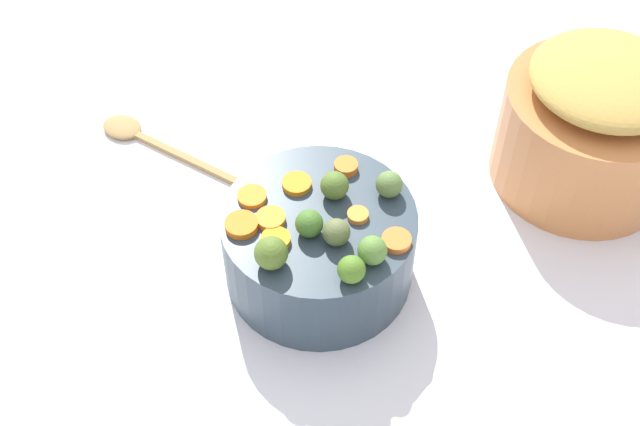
{
  "coord_description": "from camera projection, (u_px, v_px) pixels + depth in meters",
  "views": [
    {
      "loc": [
        0.57,
        -0.27,
        0.87
      ],
      "look_at": [
        0.0,
        -0.02,
        0.14
      ],
      "focal_mm": 46.82,
      "sensor_mm": 36.0,
      "label": 1
    }
  ],
  "objects": [
    {
      "name": "tabletop",
      "position": [
        336.0,
        271.0,
        1.06
      ],
      "size": [
        2.4,
        2.4,
        0.02
      ],
      "primitive_type": "cube",
      "color": "white",
      "rests_on": "ground"
    },
    {
      "name": "serving_bowl_carrots",
      "position": [
        320.0,
        248.0,
        1.0
      ],
      "size": [
        0.23,
        0.23,
        0.11
      ],
      "primitive_type": "cylinder",
      "color": "#2F3F4A",
      "rests_on": "tabletop"
    },
    {
      "name": "metal_pot",
      "position": [
        589.0,
        135.0,
        1.1
      ],
      "size": [
        0.24,
        0.24,
        0.15
      ],
      "primitive_type": "cylinder",
      "color": "#CC7E44",
      "rests_on": "tabletop"
    },
    {
      "name": "stuffing_mound",
      "position": [
        609.0,
        79.0,
        1.03
      ],
      "size": [
        0.2,
        0.2,
        0.05
      ],
      "primitive_type": "ellipsoid",
      "color": "gold",
      "rests_on": "metal_pot"
    },
    {
      "name": "carrot_slice_0",
      "position": [
        276.0,
        240.0,
        0.94
      ],
      "size": [
        0.04,
        0.04,
        0.01
      ],
      "primitive_type": "cylinder",
      "rotation": [
        0.0,
        0.0,
        3.47
      ],
      "color": "orange",
      "rests_on": "serving_bowl_carrots"
    },
    {
      "name": "carrot_slice_1",
      "position": [
        297.0,
        184.0,
        0.99
      ],
      "size": [
        0.05,
        0.05,
        0.01
      ],
      "primitive_type": "cylinder",
      "rotation": [
        0.0,
        0.0,
        4.15
      ],
      "color": "orange",
      "rests_on": "serving_bowl_carrots"
    },
    {
      "name": "carrot_slice_2",
      "position": [
        358.0,
        215.0,
        0.96
      ],
      "size": [
        0.03,
        0.03,
        0.01
      ],
      "primitive_type": "cylinder",
      "rotation": [
        0.0,
        0.0,
        5.76
      ],
      "color": "orange",
      "rests_on": "serving_bowl_carrots"
    },
    {
      "name": "carrot_slice_3",
      "position": [
        271.0,
        219.0,
        0.96
      ],
      "size": [
        0.05,
        0.05,
        0.01
      ],
      "primitive_type": "cylinder",
      "rotation": [
        0.0,
        0.0,
        3.59
      ],
      "color": "orange",
      "rests_on": "serving_bowl_carrots"
    },
    {
      "name": "carrot_slice_4",
      "position": [
        346.0,
        167.0,
        1.01
      ],
      "size": [
        0.03,
        0.03,
        0.01
      ],
      "primitive_type": "cylinder",
      "rotation": [
        0.0,
        0.0,
        3.15
      ],
      "color": "orange",
      "rests_on": "serving_bowl_carrots"
    },
    {
      "name": "carrot_slice_5",
      "position": [
        396.0,
        241.0,
        0.94
      ],
      "size": [
        0.05,
        0.05,
        0.01
      ],
      "primitive_type": "cylinder",
      "rotation": [
        0.0,
        0.0,
        5.36
      ],
      "color": "orange",
      "rests_on": "serving_bowl_carrots"
    },
    {
      "name": "carrot_slice_6",
      "position": [
        241.0,
        225.0,
        0.95
      ],
      "size": [
        0.05,
        0.05,
        0.01
      ],
      "primitive_type": "cylinder",
      "rotation": [
        0.0,
        0.0,
        0.49
      ],
      "color": "orange",
      "rests_on": "serving_bowl_carrots"
    },
    {
      "name": "carrot_slice_7",
      "position": [
        252.0,
        196.0,
        0.98
      ],
      "size": [
        0.05,
        0.05,
        0.01
      ],
      "primitive_type": "cylinder",
      "rotation": [
        0.0,
        0.0,
        4.02
      ],
      "color": "orange",
      "rests_on": "serving_bowl_carrots"
    },
    {
      "name": "brussels_sprout_0",
      "position": [
        336.0,
        232.0,
        0.93
      ],
      "size": [
        0.03,
        0.03,
        0.03
      ],
      "primitive_type": "sphere",
      "color": "#5E6C3D",
      "rests_on": "serving_bowl_carrots"
    },
    {
      "name": "brussels_sprout_1",
      "position": [
        351.0,
        269.0,
        0.9
      ],
      "size": [
        0.03,
        0.03,
        0.03
      ],
      "primitive_type": "sphere",
      "color": "#4F7D24",
      "rests_on": "serving_bowl_carrots"
    },
    {
      "name": "brussels_sprout_2",
      "position": [
        271.0,
        253.0,
        0.91
      ],
      "size": [
        0.04,
        0.04,
        0.04
      ],
      "primitive_type": "sphere",
      "color": "#547128",
      "rests_on": "serving_bowl_carrots"
    },
    {
      "name": "brussels_sprout_3",
      "position": [
        389.0,
        184.0,
        0.98
      ],
      "size": [
        0.03,
        0.03,
        0.03
      ],
      "primitive_type": "sphere",
      "color": "#5A7C3D",
      "rests_on": "serving_bowl_carrots"
    },
    {
      "name": "brussels_sprout_4",
      "position": [
        372.0,
        250.0,
        0.91
      ],
      "size": [
        0.03,
        0.03,
        0.03
      ],
      "primitive_type": "sphere",
      "color": "#588537",
      "rests_on": "serving_bowl_carrots"
    },
    {
      "name": "brussels_sprout_5",
      "position": [
        309.0,
        224.0,
        0.94
      ],
      "size": [
        0.03,
        0.03,
        0.03
      ],
      "primitive_type": "sphere",
      "color": "#437128",
      "rests_on": "serving_bowl_carrots"
    },
    {
      "name": "brussels_sprout_6",
      "position": [
        335.0,
        185.0,
        0.97
      ],
      "size": [
        0.03,
        0.03,
        0.03
      ],
      "primitive_type": "sphere",
      "color": "#51712B",
      "rests_on": "serving_bowl_carrots"
    },
    {
      "name": "wooden_spoon",
      "position": [
        150.0,
        141.0,
        1.19
      ],
      "size": [
        0.25,
        0.19,
        0.01
      ],
      "color": "#A6834B",
      "rests_on": "tabletop"
    }
  ]
}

